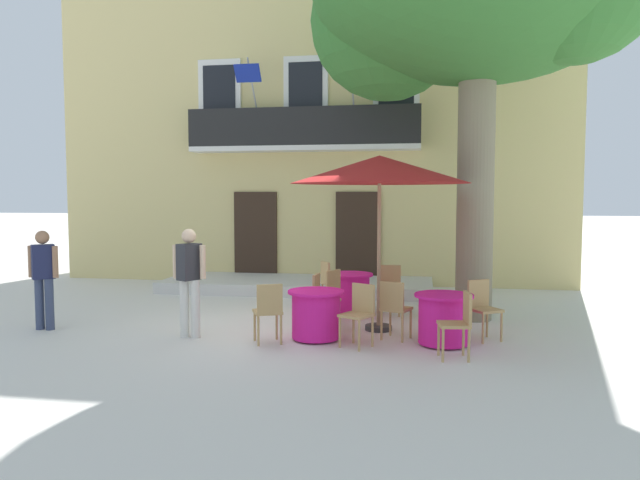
# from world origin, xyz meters

# --- Properties ---
(ground_plane) EXTENTS (120.00, 120.00, 0.00)m
(ground_plane) POSITION_xyz_m (0.00, 0.00, 0.00)
(ground_plane) COLOR silver
(building_facade) EXTENTS (13.00, 5.09, 7.50)m
(building_facade) POSITION_xyz_m (-0.40, 6.99, 3.75)
(building_facade) COLOR #DBC67F
(building_facade) RESTS_ON ground
(entrance_step_platform) EXTENTS (6.19, 2.14, 0.25)m
(entrance_step_platform) POSITION_xyz_m (-0.40, 3.93, 0.12)
(entrance_step_platform) COLOR silver
(entrance_step_platform) RESTS_ON ground
(cafe_table_near_tree) EXTENTS (0.86, 0.86, 0.76)m
(cafe_table_near_tree) POSITION_xyz_m (0.87, -0.73, 0.39)
(cafe_table_near_tree) COLOR #DB1984
(cafe_table_near_tree) RESTS_ON ground
(cafe_chair_near_tree_0) EXTENTS (0.54, 0.54, 0.91)m
(cafe_chair_near_tree_0) POSITION_xyz_m (1.57, -1.02, 0.53)
(cafe_chair_near_tree_0) COLOR tan
(cafe_chair_near_tree_0) RESTS_ON ground
(cafe_chair_near_tree_1) EXTENTS (0.43, 0.43, 0.91)m
(cafe_chair_near_tree_1) POSITION_xyz_m (0.85, 0.02, 0.53)
(cafe_chair_near_tree_1) COLOR tan
(cafe_chair_near_tree_1) RESTS_ON ground
(cafe_chair_near_tree_2) EXTENTS (0.53, 0.53, 0.91)m
(cafe_chair_near_tree_2) POSITION_xyz_m (0.23, -1.12, 0.53)
(cafe_chair_near_tree_2) COLOR tan
(cafe_chair_near_tree_2) RESTS_ON ground
(cafe_table_middle) EXTENTS (0.86, 0.86, 0.76)m
(cafe_table_middle) POSITION_xyz_m (1.14, 1.35, 0.39)
(cafe_table_middle) COLOR #DB1984
(cafe_table_middle) RESTS_ON ground
(cafe_chair_middle_0) EXTENTS (0.54, 0.54, 0.91)m
(cafe_chair_middle_0) POSITION_xyz_m (0.84, 0.66, 0.53)
(cafe_chair_middle_0) COLOR tan
(cafe_chair_middle_0) RESTS_ON ground
(cafe_chair_middle_1) EXTENTS (0.41, 0.41, 0.91)m
(cafe_chair_middle_1) POSITION_xyz_m (1.88, 1.45, 0.53)
(cafe_chair_middle_1) COLOR tan
(cafe_chair_middle_1) RESTS_ON ground
(cafe_chair_middle_2) EXTENTS (0.55, 0.55, 0.91)m
(cafe_chair_middle_2) POSITION_xyz_m (0.67, 1.95, 0.53)
(cafe_chair_middle_2) COLOR tan
(cafe_chair_middle_2) RESTS_ON ground
(cafe_table_front) EXTENTS (0.86, 0.86, 0.76)m
(cafe_table_front) POSITION_xyz_m (2.79, -0.75, 0.39)
(cafe_table_front) COLOR #DB1984
(cafe_table_front) RESTS_ON ground
(cafe_chair_front_0) EXTENTS (0.45, 0.45, 0.91)m
(cafe_chair_front_0) POSITION_xyz_m (2.97, -1.48, 0.53)
(cafe_chair_front_0) COLOR tan
(cafe_chair_front_0) RESTS_ON ground
(cafe_chair_front_1) EXTENTS (0.55, 0.55, 0.91)m
(cafe_chair_front_1) POSITION_xyz_m (3.38, -0.28, 0.53)
(cafe_chair_front_1) COLOR tan
(cafe_chair_front_1) RESTS_ON ground
(cafe_chair_front_2) EXTENTS (0.51, 0.51, 0.91)m
(cafe_chair_front_2) POSITION_xyz_m (2.06, -0.56, 0.53)
(cafe_chair_front_2) COLOR tan
(cafe_chair_front_2) RESTS_ON ground
(cafe_umbrella) EXTENTS (2.90, 2.90, 2.85)m
(cafe_umbrella) POSITION_xyz_m (1.77, 0.08, 2.61)
(cafe_umbrella) COLOR #997A56
(cafe_umbrella) RESTS_ON ground
(pedestrian_near_entrance) EXTENTS (0.53, 0.39, 1.64)m
(pedestrian_near_entrance) POSITION_xyz_m (-3.66, -0.81, 0.92)
(pedestrian_near_entrance) COLOR #384260
(pedestrian_near_entrance) RESTS_ON ground
(pedestrian_mid_plaza) EXTENTS (0.53, 0.40, 1.69)m
(pedestrian_mid_plaza) POSITION_xyz_m (-1.08, -0.93, 0.96)
(pedestrian_mid_plaza) COLOR silver
(pedestrian_mid_plaza) RESTS_ON ground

